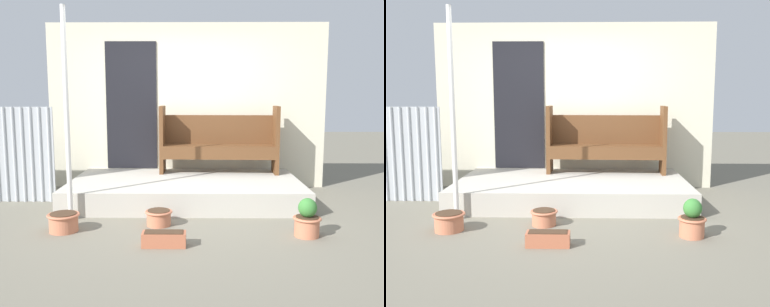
% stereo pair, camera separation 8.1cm
% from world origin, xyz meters
% --- Properties ---
extents(ground_plane, '(24.00, 24.00, 0.00)m').
position_xyz_m(ground_plane, '(0.00, 0.00, 0.00)').
color(ground_plane, '#706B5B').
extents(porch_slab, '(3.19, 1.77, 0.30)m').
position_xyz_m(porch_slab, '(0.04, 0.88, 0.15)').
color(porch_slab, '#B7B2A5').
rests_on(porch_slab, ground_plane).
extents(house_wall, '(4.39, 0.08, 2.60)m').
position_xyz_m(house_wall, '(0.00, 1.80, 1.30)').
color(house_wall, beige).
rests_on(house_wall, ground_plane).
extents(support_post, '(0.06, 0.06, 2.50)m').
position_xyz_m(support_post, '(-1.31, -0.09, 1.25)').
color(support_post, white).
rests_on(support_post, ground_plane).
extents(bench, '(1.79, 0.46, 1.02)m').
position_xyz_m(bench, '(0.54, 1.44, 0.81)').
color(bench, brown).
rests_on(bench, porch_slab).
extents(flower_pot_left, '(0.36, 0.36, 0.21)m').
position_xyz_m(flower_pot_left, '(-1.26, -0.52, 0.11)').
color(flower_pot_left, '#C67251').
rests_on(flower_pot_left, ground_plane).
extents(flower_pot_middle, '(0.32, 0.32, 0.18)m').
position_xyz_m(flower_pot_middle, '(-0.23, -0.29, 0.10)').
color(flower_pot_middle, '#C67251').
rests_on(flower_pot_middle, ground_plane).
extents(flower_pot_right, '(0.30, 0.30, 0.41)m').
position_xyz_m(flower_pot_right, '(1.37, -0.65, 0.18)').
color(flower_pot_right, '#C67251').
rests_on(flower_pot_right, ground_plane).
extents(planter_box_rect, '(0.44, 0.17, 0.15)m').
position_xyz_m(planter_box_rect, '(-0.12, -0.97, 0.07)').
color(planter_box_rect, '#B26042').
rests_on(planter_box_rect, ground_plane).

